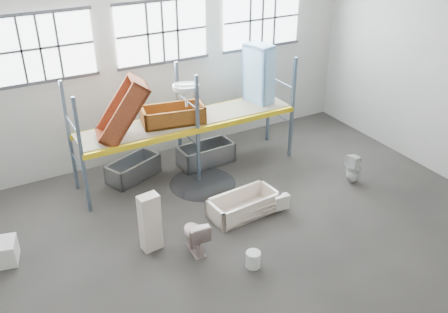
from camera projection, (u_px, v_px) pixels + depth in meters
floor at (256, 240)px, 11.23m from camera, size 12.00×10.00×0.10m
ceiling at (265, 12)px, 8.81m from camera, size 12.00×10.00×0.10m
wall_back at (163, 70)px, 13.90m from camera, size 12.00×0.10×5.00m
window_left at (40, 48)px, 11.93m from camera, size 2.60×0.04×1.60m
window_mid at (162, 32)px, 13.30m from camera, size 2.60×0.04×1.60m
window_right at (262, 19)px, 14.66m from camera, size 2.60×0.04×1.60m
rack_upright_la at (82, 157)px, 11.45m from camera, size 0.08×0.08×3.00m
rack_upright_lb at (70, 138)px, 12.37m from camera, size 0.08×0.08×3.00m
rack_upright_ma at (198, 131)px, 12.72m from camera, size 0.08×0.08×3.00m
rack_upright_mb at (179, 114)px, 13.65m from camera, size 0.08×0.08×3.00m
rack_upright_ra at (292, 109)px, 14.00m from camera, size 0.08×0.08×3.00m
rack_upright_rb at (269, 95)px, 14.93m from camera, size 0.08×0.08×3.00m
rack_beam_front at (198, 131)px, 12.72m from camera, size 6.00×0.10×0.14m
rack_beam_back at (179, 114)px, 13.65m from camera, size 6.00×0.10×0.14m
shelf_deck at (188, 119)px, 13.15m from camera, size 5.90×1.10×0.03m
wet_patch at (202, 184)px, 13.28m from camera, size 1.80×1.80×0.00m
bathtub_beige at (243, 205)px, 11.94m from camera, size 1.75×0.93×0.50m
cistern_spare at (281, 202)px, 12.00m from camera, size 0.41×0.22×0.37m
sink_in_tub at (262, 209)px, 11.95m from camera, size 0.58×0.58×0.17m
toilet_beige at (195, 235)px, 10.64m from camera, size 0.51×0.84×0.83m
cistern_tall at (150, 222)px, 10.59m from camera, size 0.47×0.33×1.35m
toilet_white at (353, 168)px, 13.16m from camera, size 0.45×0.45×0.84m
steel_tub_left at (133, 169)px, 13.45m from camera, size 1.62×1.21×0.54m
steel_tub_right at (206, 154)px, 14.16m from camera, size 1.60×0.80×0.58m
rust_tub_flat at (173, 115)px, 12.82m from camera, size 1.72×1.04×0.45m
rust_tub_tilted at (122, 111)px, 11.85m from camera, size 1.49×1.03×1.66m
sink_on_shelf at (187, 105)px, 12.67m from camera, size 0.82×0.73×0.60m
blue_tub_upright at (259, 75)px, 13.86m from camera, size 0.75×0.93×1.76m
bucket at (253, 259)px, 10.28m from camera, size 0.40×0.40×0.36m
carton_far at (2, 252)px, 10.39m from camera, size 0.72×0.72×0.50m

